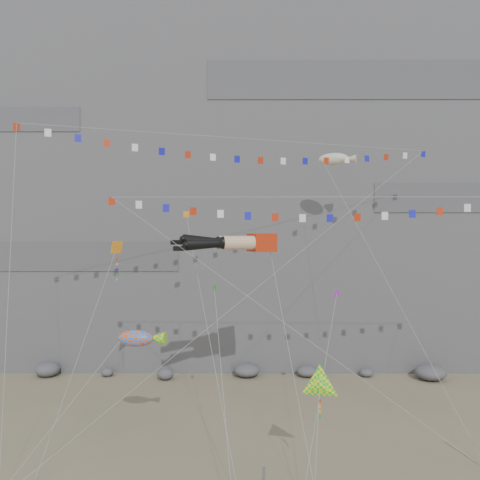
% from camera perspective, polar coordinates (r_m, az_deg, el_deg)
% --- Properties ---
extents(ground, '(120.00, 120.00, 0.00)m').
position_cam_1_polar(ground, '(32.92, 1.22, -24.94)').
color(ground, gray).
rests_on(ground, ground).
extents(cliff, '(80.00, 28.00, 50.00)m').
position_cam_1_polar(cliff, '(62.63, 0.67, 10.54)').
color(cliff, slate).
rests_on(cliff, ground).
extents(talus_boulders, '(60.00, 3.00, 1.20)m').
position_cam_1_polar(talus_boulders, '(48.64, 0.84, -15.63)').
color(talus_boulders, '#5B5B5F').
rests_on(talus_boulders, ground).
extents(legs_kite, '(9.05, 13.24, 18.21)m').
position_cam_1_polar(legs_kite, '(33.70, -0.66, -0.33)').
color(legs_kite, '#B6260B').
rests_on(legs_kite, ground).
extents(flag_banner_upper, '(32.17, 18.35, 28.76)m').
position_cam_1_polar(flag_banner_upper, '(38.29, 1.07, 12.19)').
color(flag_banner_upper, '#B6260B').
rests_on(flag_banner_upper, ground).
extents(flag_banner_lower, '(28.65, 5.38, 20.05)m').
position_cam_1_polar(flag_banner_lower, '(33.14, 9.31, 5.16)').
color(flag_banner_lower, '#B6260B').
rests_on(flag_banner_lower, ground).
extents(harlequin_kite, '(3.88, 8.44, 15.42)m').
position_cam_1_polar(harlequin_kite, '(35.44, -14.81, -0.94)').
color(harlequin_kite, red).
rests_on(harlequin_kite, ground).
extents(fish_windsock, '(8.27, 5.47, 10.80)m').
position_cam_1_polar(fish_windsock, '(31.95, -12.62, -11.64)').
color(fish_windsock, '#E64B0B').
rests_on(fish_windsock, ground).
extents(delta_kite, '(2.36, 5.06, 7.78)m').
position_cam_1_polar(delta_kite, '(27.52, 9.69, -17.11)').
color(delta_kite, '#FDEE0C').
rests_on(delta_kite, ground).
extents(blimp_windsock, '(8.69, 15.34, 26.12)m').
position_cam_1_polar(blimp_windsock, '(43.77, 11.33, 9.58)').
color(blimp_windsock, beige).
rests_on(blimp_windsock, ground).
extents(small_kite_a, '(5.13, 14.76, 21.72)m').
position_cam_1_polar(small_kite_a, '(38.84, -6.49, 2.64)').
color(small_kite_a, orange).
rests_on(small_kite_a, ground).
extents(small_kite_b, '(4.55, 10.89, 14.71)m').
position_cam_1_polar(small_kite_b, '(35.57, 11.67, -6.73)').
color(small_kite_b, '#AB22C6').
rests_on(small_kite_b, ground).
extents(small_kite_c, '(2.20, 11.97, 15.50)m').
position_cam_1_polar(small_kite_c, '(33.13, -3.11, -6.34)').
color(small_kite_c, green).
rests_on(small_kite_c, ground).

